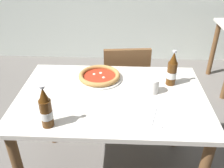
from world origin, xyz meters
TOP-DOWN VIEW (x-y plane):
  - dining_table_main at (0.00, 0.00)m, footprint 1.20×0.80m
  - chair_behind_table at (0.09, 0.61)m, footprint 0.44×0.44m
  - pizza_margherita_near at (-0.10, 0.20)m, footprint 0.32×0.32m
  - beer_bottle_left at (-0.32, -0.31)m, footprint 0.07×0.07m
  - beer_bottle_center at (0.39, 0.15)m, footprint 0.07×0.07m
  - napkin_with_cutlery at (0.27, -0.21)m, footprint 0.21×0.21m
  - paper_cup at (0.26, 0.04)m, footprint 0.07×0.07m

SIDE VIEW (x-z plane):
  - chair_behind_table at x=0.09m, z-range 0.06..0.91m
  - dining_table_main at x=0.00m, z-range 0.26..1.01m
  - napkin_with_cutlery at x=0.27m, z-range 0.75..0.76m
  - pizza_margherita_near at x=-0.10m, z-range 0.75..0.79m
  - paper_cup at x=0.26m, z-range 0.75..0.84m
  - beer_bottle_left at x=-0.32m, z-range 0.73..0.98m
  - beer_bottle_center at x=0.39m, z-range 0.73..0.98m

